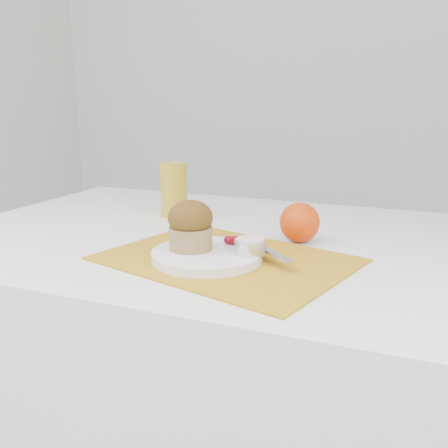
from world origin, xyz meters
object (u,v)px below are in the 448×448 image
at_px(plate, 207,255).
at_px(juice_glass, 174,189).
at_px(table, 224,392).
at_px(orange, 300,222).
at_px(muffin, 190,225).

height_order(plate, juice_glass, juice_glass).
xyz_separation_m(table, juice_glass, (-0.18, 0.12, 0.44)).
relative_size(orange, juice_glass, 0.61).
xyz_separation_m(table, plate, (0.04, -0.18, 0.39)).
relative_size(plate, muffin, 2.21).
relative_size(orange, muffin, 0.90).
height_order(table, orange, orange).
height_order(table, muffin, muffin).
relative_size(table, muffin, 13.52).
bearing_deg(plate, juice_glass, 126.69).
distance_m(orange, muffin, 0.24).
bearing_deg(table, orange, 3.49).
relative_size(table, plate, 6.11).
height_order(table, juice_glass, juice_glass).
height_order(plate, orange, orange).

